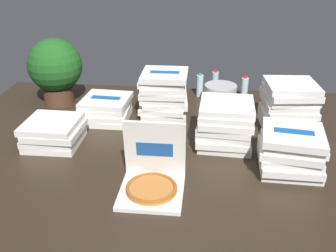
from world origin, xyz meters
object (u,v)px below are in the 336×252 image
object	(u,v)px
pizza_stack_left_far	(54,132)
pizza_stack_center_far	(225,124)
potted_plant	(55,68)
water_bottle_0	(244,88)
pizza_stack_left_near	(291,150)
pizza_stack_right_near	(106,109)
pizza_stack_right_far	(164,93)
ice_bucket	(220,94)
water_bottle_1	(215,82)
pizza_stack_center_near	(288,105)
open_pizza_box	(152,178)
water_bottle_2	(200,85)

from	to	relation	value
pizza_stack_left_far	pizza_stack_center_far	bearing A→B (deg)	5.69
potted_plant	water_bottle_0	bearing A→B (deg)	8.68
pizza_stack_left_far	pizza_stack_left_near	xyz separation A→B (m)	(1.51, -0.16, 0.04)
pizza_stack_right_near	water_bottle_0	xyz separation A→B (m)	(1.08, 0.53, 0.01)
pizza_stack_right_far	ice_bucket	xyz separation A→B (m)	(0.45, 0.24, -0.09)
pizza_stack_left_near	water_bottle_1	xyz separation A→B (m)	(-0.43, 1.24, -0.03)
pizza_stack_right_near	pizza_stack_left_near	world-z (taller)	pizza_stack_left_near
pizza_stack_left_far	potted_plant	distance (m)	0.78
pizza_stack_center_near	pizza_stack_center_far	xyz separation A→B (m)	(-0.46, -0.31, -0.02)
pizza_stack_right_far	pizza_stack_left_far	xyz separation A→B (m)	(-0.67, -0.58, -0.09)
pizza_stack_left_near	open_pizza_box	bearing A→B (deg)	-159.77
pizza_stack_center_far	potted_plant	bearing A→B (deg)	156.42
pizza_stack_left_far	pizza_stack_center_far	distance (m)	1.14
pizza_stack_right_near	water_bottle_2	bearing A→B (deg)	38.73
water_bottle_1	ice_bucket	bearing A→B (deg)	-80.76
pizza_stack_right_near	pizza_stack_center_near	world-z (taller)	pizza_stack_center_near
pizza_stack_right_near	pizza_stack_center_far	bearing A→B (deg)	-19.26
pizza_stack_right_near	pizza_stack_left_far	xyz separation A→B (m)	(-0.25, -0.42, -0.00)
open_pizza_box	pizza_stack_right_far	bearing A→B (deg)	93.12
potted_plant	pizza_stack_right_near	bearing A→B (deg)	-30.86
pizza_stack_left_near	potted_plant	xyz separation A→B (m)	(-1.74, 0.87, 0.17)
water_bottle_0	water_bottle_1	xyz separation A→B (m)	(-0.25, 0.14, 0.00)
pizza_stack_right_near	potted_plant	bearing A→B (deg)	149.14
water_bottle_1	pizza_stack_left_far	bearing A→B (deg)	-134.83
pizza_stack_right_near	water_bottle_2	xyz separation A→B (m)	(0.70, 0.56, 0.01)
pizza_stack_center_far	potted_plant	size ratio (longest dim) A/B	0.70
pizza_stack_left_far	water_bottle_1	size ratio (longest dim) A/B	1.79
pizza_stack_left_near	pizza_stack_center_far	bearing A→B (deg)	143.98
pizza_stack_center_far	water_bottle_1	world-z (taller)	pizza_stack_center_far
pizza_stack_left_near	water_bottle_0	size ratio (longest dim) A/B	1.96
pizza_stack_right_near	pizza_stack_right_far	xyz separation A→B (m)	(0.43, 0.16, 0.09)
pizza_stack_center_near	pizza_stack_left_near	xyz separation A→B (m)	(-0.09, -0.59, -0.04)
pizza_stack_right_near	water_bottle_0	world-z (taller)	water_bottle_0
water_bottle_2	pizza_stack_left_far	bearing A→B (deg)	-133.89
pizza_stack_right_far	pizza_stack_left_near	bearing A→B (deg)	-41.54
pizza_stack_right_far	water_bottle_2	distance (m)	0.49
pizza_stack_right_near	ice_bucket	world-z (taller)	pizza_stack_right_near
water_bottle_1	water_bottle_2	bearing A→B (deg)	-142.51
pizza_stack_right_far	pizza_stack_right_near	bearing A→B (deg)	-159.54
open_pizza_box	potted_plant	xyz separation A→B (m)	(-0.96, 1.16, 0.23)
open_pizza_box	water_bottle_1	distance (m)	1.57
pizza_stack_right_near	pizza_stack_right_far	size ratio (longest dim) A/B	0.97
open_pizza_box	water_bottle_2	size ratio (longest dim) A/B	1.78
ice_bucket	potted_plant	xyz separation A→B (m)	(-1.35, -0.11, 0.22)
pizza_stack_center_near	pizza_stack_right_far	bearing A→B (deg)	170.48
open_pizza_box	water_bottle_1	world-z (taller)	open_pizza_box
water_bottle_0	water_bottle_2	distance (m)	0.39
water_bottle_2	pizza_stack_center_far	bearing A→B (deg)	-77.78
open_pizza_box	ice_bucket	distance (m)	1.33
pizza_stack_right_far	water_bottle_2	size ratio (longest dim) A/B	1.87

